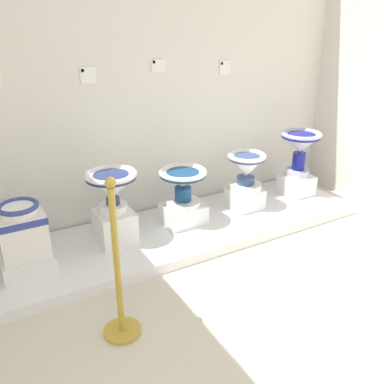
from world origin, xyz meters
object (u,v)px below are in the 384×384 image
object	(u,v)px
antique_toilet_pale_glazed	(112,185)
plinth_block_tall_cobalt	(183,214)
info_placard_second	(88,75)
info_placard_fourth	(225,67)
plinth_block_broad_patterned	(296,184)
info_placard_third	(158,66)
antique_toilet_tall_cobalt	(183,181)
plinth_block_squat_floral	(28,262)
plinth_block_slender_white	(245,198)
antique_toilet_broad_patterned	(300,145)
antique_toilet_squat_floral	(22,229)
stanchion_post_near_left	(119,288)
antique_toilet_slender_white	(246,167)
plinth_block_pale_glazed	(115,226)

from	to	relation	value
antique_toilet_pale_glazed	plinth_block_tall_cobalt	xyz separation A→B (m)	(0.65, 0.01, -0.42)
info_placard_second	info_placard_fourth	world-z (taller)	info_placard_second
plinth_block_broad_patterned	info_placard_third	world-z (taller)	info_placard_third
antique_toilet_pale_glazed	antique_toilet_tall_cobalt	world-z (taller)	antique_toilet_pale_glazed
antique_toilet_pale_glazed	info_placard_second	world-z (taller)	info_placard_second
info_placard_fourth	plinth_block_squat_floral	bearing A→B (deg)	-165.50
plinth_block_squat_floral	plinth_block_slender_white	xyz separation A→B (m)	(2.05, 0.09, 0.03)
antique_toilet_broad_patterned	info_placard_fourth	bearing A→B (deg)	147.67
info_placard_second	info_placard_third	bearing A→B (deg)	-0.00
plinth_block_slender_white	antique_toilet_broad_patterned	distance (m)	0.81
antique_toilet_pale_glazed	info_placard_third	xyz separation A→B (m)	(0.65, 0.44, 0.84)
plinth_block_broad_patterned	info_placard_third	size ratio (longest dim) A/B	2.28
antique_toilet_squat_floral	antique_toilet_tall_cobalt	bearing A→B (deg)	4.36
antique_toilet_broad_patterned	stanchion_post_near_left	distance (m)	2.55
plinth_block_squat_floral	stanchion_post_near_left	size ratio (longest dim) A/B	0.35
plinth_block_broad_patterned	plinth_block_tall_cobalt	bearing A→B (deg)	-179.65
antique_toilet_pale_glazed	stanchion_post_near_left	distance (m)	1.05
antique_toilet_slender_white	antique_toilet_tall_cobalt	bearing A→B (deg)	179.20
plinth_block_broad_patterned	info_placard_second	distance (m)	2.37
antique_toilet_squat_floral	antique_toilet_tall_cobalt	xyz separation A→B (m)	(1.37, 0.10, 0.07)
antique_toilet_pale_glazed	plinth_block_slender_white	world-z (taller)	antique_toilet_pale_glazed
antique_toilet_slender_white	info_placard_fourth	distance (m)	0.98
plinth_block_squat_floral	info_placard_fourth	xyz separation A→B (m)	(2.07, 0.53, 1.23)
antique_toilet_squat_floral	antique_toilet_pale_glazed	size ratio (longest dim) A/B	1.00
antique_toilet_pale_glazed	info_placard_second	size ratio (longest dim) A/B	3.03
stanchion_post_near_left	plinth_block_pale_glazed	bearing A→B (deg)	71.72
antique_toilet_broad_patterned	plinth_block_tall_cobalt	bearing A→B (deg)	-179.65
plinth_block_squat_floral	antique_toilet_squat_floral	distance (m)	0.28
plinth_block_broad_patterned	info_placard_fourth	size ratio (longest dim) A/B	2.33
antique_toilet_pale_glazed	antique_toilet_slender_white	xyz separation A→B (m)	(1.33, 0.00, -0.09)
plinth_block_tall_cobalt	plinth_block_slender_white	world-z (taller)	plinth_block_slender_white
plinth_block_tall_cobalt	antique_toilet_squat_floral	bearing A→B (deg)	-175.64
info_placard_second	stanchion_post_near_left	size ratio (longest dim) A/B	0.13
plinth_block_tall_cobalt	antique_toilet_broad_patterned	world-z (taller)	antique_toilet_broad_patterned
info_placard_second	info_placard_fourth	bearing A→B (deg)	-0.00
antique_toilet_slender_white	plinth_block_broad_patterned	distance (m)	0.76
info_placard_second	info_placard_fourth	size ratio (longest dim) A/B	1.02
plinth_block_slender_white	info_placard_fourth	xyz separation A→B (m)	(0.02, 0.44, 1.19)
antique_toilet_tall_cobalt	stanchion_post_near_left	size ratio (longest dim) A/B	0.40
plinth_block_tall_cobalt	plinth_block_broad_patterned	world-z (taller)	plinth_block_broad_patterned
antique_toilet_pale_glazed	info_placard_fourth	world-z (taller)	info_placard_fourth
plinth_block_broad_patterned	info_placard_third	bearing A→B (deg)	162.85
plinth_block_broad_patterned	plinth_block_squat_floral	bearing A→B (deg)	-177.64
info_placard_second	plinth_block_broad_patterned	bearing A→B (deg)	-11.92
info_placard_third	stanchion_post_near_left	size ratio (longest dim) A/B	0.13
plinth_block_slender_white	info_placard_third	world-z (taller)	info_placard_third
plinth_block_broad_patterned	info_placard_second	xyz separation A→B (m)	(-2.00, 0.42, 1.20)
antique_toilet_tall_cobalt	antique_toilet_broad_patterned	size ratio (longest dim) A/B	0.91
plinth_block_pale_glazed	antique_toilet_slender_white	world-z (taller)	antique_toilet_slender_white
plinth_block_slender_white	antique_toilet_broad_patterned	world-z (taller)	antique_toilet_broad_patterned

